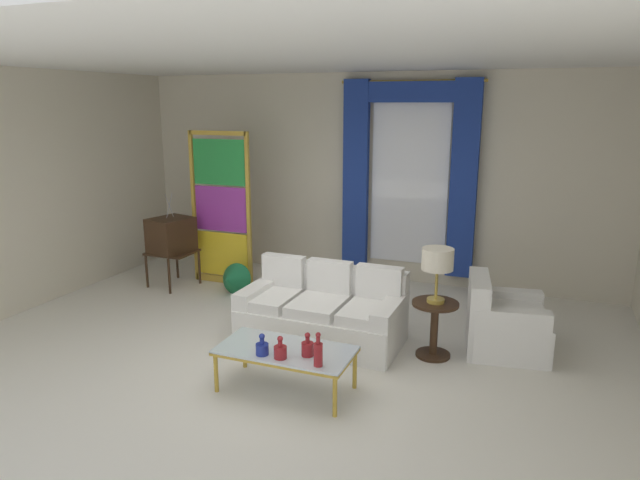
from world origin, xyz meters
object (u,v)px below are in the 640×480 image
round_side_table (434,324)px  table_lamp_brass (438,262)px  couch_white_long (324,312)px  vintage_tv (171,236)px  stained_glass_divider (221,212)px  bottle_blue_decanter (318,353)px  bottle_ruby_flask (308,348)px  coffee_table (286,352)px  armchair_white (501,325)px  bottle_amber_squat (280,351)px  bottle_crystal_tall (262,348)px  peacock_figurine (233,280)px

round_side_table → table_lamp_brass: table_lamp_brass is taller
couch_white_long → vintage_tv: (-2.71, 0.96, 0.42)m
stained_glass_divider → round_side_table: stained_glass_divider is taller
bottle_blue_decanter → stained_glass_divider: bearing=133.2°
bottle_ruby_flask → table_lamp_brass: (0.88, 1.28, 0.54)m
coffee_table → bottle_ruby_flask: (0.24, -0.06, 0.11)m
bottle_ruby_flask → armchair_white: 2.28m
bottle_ruby_flask → vintage_tv: vintage_tv is taller
couch_white_long → stained_glass_divider: (-2.10, 1.34, 0.75)m
armchair_white → bottle_amber_squat: bearing=-133.5°
bottle_amber_squat → round_side_table: 1.79m
bottle_amber_squat → table_lamp_brass: bearing=52.5°
bottle_crystal_tall → round_side_table: bottle_crystal_tall is taller
stained_glass_divider → peacock_figurine: size_ratio=3.67×
peacock_figurine → bottle_crystal_tall: bearing=-54.5°
couch_white_long → armchair_white: size_ratio=1.91×
stained_glass_divider → coffee_table: bearing=-49.3°
bottle_crystal_tall → vintage_tv: vintage_tv is taller
armchair_white → peacock_figurine: armchair_white is taller
coffee_table → stained_glass_divider: (-2.20, 2.57, 0.68)m
coffee_table → armchair_white: bearing=42.6°
bottle_blue_decanter → bottle_amber_squat: 0.37m
bottle_amber_squat → coffee_table: bearing=102.4°
vintage_tv → stained_glass_divider: 0.78m
bottle_ruby_flask → round_side_table: size_ratio=0.37×
bottle_blue_decanter → bottle_ruby_flask: (-0.16, 0.15, -0.05)m
table_lamp_brass → vintage_tv: bearing=166.2°
armchair_white → round_side_table: (-0.64, -0.41, 0.07)m
bottle_blue_decanter → couch_white_long: bearing=109.3°
table_lamp_brass → bottle_ruby_flask: bearing=-124.6°
bottle_amber_squat → stained_glass_divider: bearing=129.1°
bottle_crystal_tall → stained_glass_divider: (-2.07, 2.76, 0.58)m
coffee_table → stained_glass_divider: bearing=130.7°
bottle_crystal_tall → round_side_table: size_ratio=0.34×
vintage_tv → stained_glass_divider: stained_glass_divider is taller
couch_white_long → coffee_table: size_ratio=1.43×
bottle_crystal_tall → round_side_table: (1.27, 1.41, -0.12)m
bottle_crystal_tall → stained_glass_divider: bearing=126.9°
bottle_blue_decanter → peacock_figurine: bearing=133.2°
bottle_ruby_flask → peacock_figurine: 2.99m
peacock_figurine → table_lamp_brass: 3.16m
bottle_ruby_flask → coffee_table: bearing=165.6°
bottle_crystal_tall → bottle_amber_squat: bearing=-1.6°
bottle_blue_decanter → round_side_table: size_ratio=0.51×
bottle_crystal_tall → vintage_tv: size_ratio=0.15×
couch_white_long → round_side_table: 1.23m
coffee_table → armchair_white: 2.40m
bottle_ruby_flask → stained_glass_divider: bearing=133.0°
coffee_table → bottle_blue_decanter: (0.41, -0.21, 0.16)m
bottle_amber_squat → vintage_tv: 3.72m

